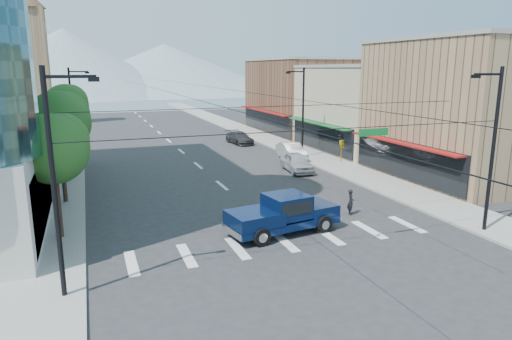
# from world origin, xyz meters

# --- Properties ---
(ground) EXTENTS (160.00, 160.00, 0.00)m
(ground) POSITION_xyz_m (0.00, 0.00, 0.00)
(ground) COLOR #28282B
(ground) RESTS_ON ground
(sidewalk_left) EXTENTS (4.00, 120.00, 0.15)m
(sidewalk_left) POSITION_xyz_m (-12.00, 40.00, 0.07)
(sidewalk_left) COLOR gray
(sidewalk_left) RESTS_ON ground
(sidewalk_right) EXTENTS (4.00, 120.00, 0.15)m
(sidewalk_right) POSITION_xyz_m (12.00, 40.00, 0.07)
(sidewalk_right) COLOR gray
(sidewalk_right) RESTS_ON ground
(shop_near) EXTENTS (12.00, 14.00, 11.00)m
(shop_near) POSITION_xyz_m (20.00, 10.00, 5.50)
(shop_near) COLOR #8C6B4C
(shop_near) RESTS_ON ground
(shop_mid) EXTENTS (12.00, 14.00, 9.00)m
(shop_mid) POSITION_xyz_m (20.00, 24.00, 4.50)
(shop_mid) COLOR tan
(shop_mid) RESTS_ON ground
(shop_far) EXTENTS (12.00, 18.00, 10.00)m
(shop_far) POSITION_xyz_m (20.00, 40.00, 5.00)
(shop_far) COLOR brown
(shop_far) RESTS_ON ground
(clock_tower) EXTENTS (4.80, 4.80, 20.40)m
(clock_tower) POSITION_xyz_m (-16.50, 62.00, 10.64)
(clock_tower) COLOR #8C6B4C
(clock_tower) RESTS_ON ground
(mountain_left) EXTENTS (80.00, 80.00, 22.00)m
(mountain_left) POSITION_xyz_m (-15.00, 150.00, 11.00)
(mountain_left) COLOR gray
(mountain_left) RESTS_ON ground
(mountain_right) EXTENTS (90.00, 90.00, 18.00)m
(mountain_right) POSITION_xyz_m (20.00, 160.00, 9.00)
(mountain_right) COLOR gray
(mountain_right) RESTS_ON ground
(tree_near) EXTENTS (3.65, 3.64, 6.71)m
(tree_near) POSITION_xyz_m (-11.07, 6.10, 4.99)
(tree_near) COLOR black
(tree_near) RESTS_ON ground
(tree_midnear) EXTENTS (4.09, 4.09, 7.52)m
(tree_midnear) POSITION_xyz_m (-11.07, 13.10, 5.59)
(tree_midnear) COLOR black
(tree_midnear) RESTS_ON ground
(tree_midfar) EXTENTS (3.65, 3.64, 6.71)m
(tree_midfar) POSITION_xyz_m (-11.07, 20.10, 4.99)
(tree_midfar) COLOR black
(tree_midfar) RESTS_ON ground
(tree_far) EXTENTS (4.09, 4.09, 7.52)m
(tree_far) POSITION_xyz_m (-11.07, 27.10, 5.59)
(tree_far) COLOR black
(tree_far) RESTS_ON ground
(signal_rig) EXTENTS (21.80, 0.20, 9.00)m
(signal_rig) POSITION_xyz_m (0.19, -1.00, 4.64)
(signal_rig) COLOR black
(signal_rig) RESTS_ON ground
(lamp_pole_nw) EXTENTS (2.00, 0.25, 9.00)m
(lamp_pole_nw) POSITION_xyz_m (-10.67, 30.00, 4.94)
(lamp_pole_nw) COLOR black
(lamp_pole_nw) RESTS_ON ground
(lamp_pole_ne) EXTENTS (2.00, 0.25, 9.00)m
(lamp_pole_ne) POSITION_xyz_m (10.67, 22.00, 4.94)
(lamp_pole_ne) COLOR black
(lamp_pole_ne) RESTS_ON ground
(pickup_truck) EXTENTS (6.66, 3.26, 2.16)m
(pickup_truck) POSITION_xyz_m (0.23, 2.76, 1.13)
(pickup_truck) COLOR #08173D
(pickup_truck) RESTS_ON ground
(pedestrian) EXTENTS (0.56, 0.69, 1.62)m
(pedestrian) POSITION_xyz_m (5.49, 4.29, 0.81)
(pedestrian) COLOR black
(pedestrian) RESTS_ON ground
(parked_car_near) EXTENTS (2.44, 5.02, 1.65)m
(parked_car_near) POSITION_xyz_m (7.60, 16.52, 0.83)
(parked_car_near) COLOR #BBBBC0
(parked_car_near) RESTS_ON ground
(parked_car_mid) EXTENTS (2.18, 5.19, 1.67)m
(parked_car_mid) POSITION_xyz_m (9.40, 21.56, 0.83)
(parked_car_mid) COLOR #B9B9B9
(parked_car_mid) RESTS_ON ground
(parked_car_far) EXTENTS (2.55, 5.19, 1.45)m
(parked_car_far) POSITION_xyz_m (7.65, 32.74, 0.73)
(parked_car_far) COLOR #353437
(parked_car_far) RESTS_ON ground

